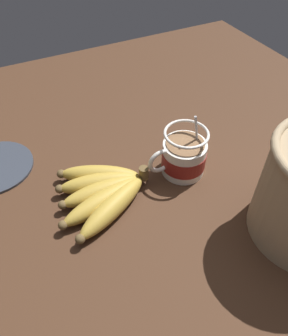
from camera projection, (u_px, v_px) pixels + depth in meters
table at (152, 191)px, 70.56cm from camera, size 134.24×134.24×3.63cm
coffee_mug at (183, 156)px, 69.59cm from camera, size 13.30×9.47×14.07cm
banana_bunch at (103, 191)px, 65.54cm from camera, size 20.65×20.65×4.40cm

